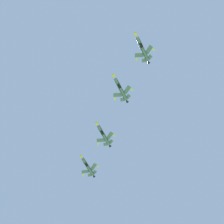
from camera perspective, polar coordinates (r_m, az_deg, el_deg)
name	(u,v)px	position (r m, az deg, el deg)	size (l,w,h in m)	color
fighter_jet_lead	(142,49)	(146.30, 5.61, 11.59)	(13.22, 12.05, 4.52)	#4C5666
fighter_jet_left_wing	(121,89)	(148.66, 1.58, 4.31)	(13.22, 12.12, 4.38)	#4C5666
fighter_jet_right_wing	(103,135)	(158.87, -1.58, -4.24)	(13.22, 12.14, 4.39)	#4C5666
fighter_jet_left_outer	(88,166)	(174.14, -4.52, -10.00)	(13.22, 12.05, 4.54)	#4C5666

